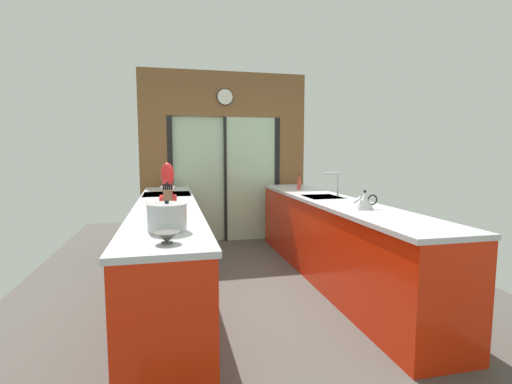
% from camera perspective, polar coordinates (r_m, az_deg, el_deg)
% --- Properties ---
extents(ground_plane, '(5.04, 7.60, 0.02)m').
position_cam_1_polar(ground_plane, '(4.48, -1.21, -12.85)').
color(ground_plane, '#4C4742').
extents(back_wall_unit, '(2.64, 0.12, 2.70)m').
position_cam_1_polar(back_wall_unit, '(6.00, -4.79, 6.89)').
color(back_wall_unit, brown).
rests_on(back_wall_unit, ground_plane).
extents(left_counter_run, '(0.62, 3.80, 0.92)m').
position_cam_1_polar(left_counter_run, '(3.80, -13.45, -9.00)').
color(left_counter_run, red).
rests_on(left_counter_run, ground_plane).
extents(right_counter_run, '(0.62, 3.80, 0.92)m').
position_cam_1_polar(right_counter_run, '(4.35, 11.52, -7.06)').
color(right_counter_run, red).
rests_on(right_counter_run, ground_plane).
extents(sink_faucet, '(0.19, 0.02, 0.29)m').
position_cam_1_polar(sink_faucet, '(4.53, 12.11, 1.73)').
color(sink_faucet, '#B7BABC').
rests_on(sink_faucet, right_counter_run).
extents(oven_range, '(0.60, 0.60, 0.92)m').
position_cam_1_polar(oven_range, '(4.89, -13.34, -5.69)').
color(oven_range, black).
rests_on(oven_range, ground_plane).
extents(mixing_bowl, '(0.15, 0.15, 0.07)m').
position_cam_1_polar(mixing_bowl, '(2.25, -13.50, -6.76)').
color(mixing_bowl, '#514C47').
rests_on(mixing_bowl, left_counter_run).
extents(knife_block, '(0.09, 0.14, 0.26)m').
position_cam_1_polar(knife_block, '(3.47, -13.38, -1.15)').
color(knife_block, brown).
rests_on(knife_block, left_counter_run).
extents(stand_mixer, '(0.17, 0.27, 0.42)m').
position_cam_1_polar(stand_mixer, '(3.90, -13.36, 0.59)').
color(stand_mixer, red).
rests_on(stand_mixer, left_counter_run).
extents(stock_pot, '(0.27, 0.27, 0.21)m').
position_cam_1_polar(stock_pot, '(2.58, -13.48, -3.78)').
color(stock_pot, '#B7BABC').
rests_on(stock_pot, left_counter_run).
extents(kettle, '(0.25, 0.17, 0.18)m').
position_cam_1_polar(kettle, '(3.59, 16.34, -1.30)').
color(kettle, '#B7BABC').
rests_on(kettle, right_counter_run).
extents(soap_bottle, '(0.05, 0.05, 0.21)m').
position_cam_1_polar(soap_bottle, '(5.23, 6.62, 1.32)').
color(soap_bottle, '#B23D2D').
rests_on(soap_bottle, right_counter_run).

